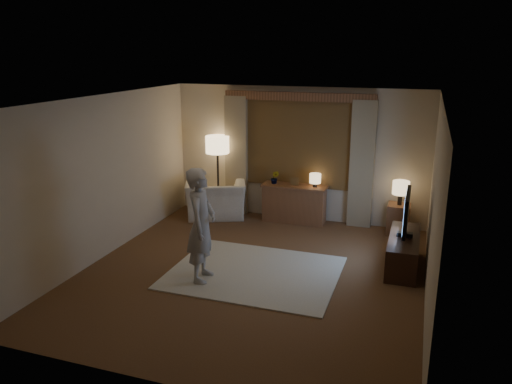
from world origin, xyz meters
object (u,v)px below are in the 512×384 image
at_px(sideboard, 294,204).
at_px(side_table, 398,219).
at_px(armchair, 216,198).
at_px(tv_stand, 403,252).
at_px(person, 201,225).

distance_m(sideboard, side_table, 1.98).
bearing_deg(armchair, tv_stand, 137.64).
xyz_separation_m(sideboard, armchair, (-1.58, -0.20, 0.03)).
relative_size(sideboard, person, 0.72).
xyz_separation_m(sideboard, tv_stand, (2.14, -1.52, -0.10)).
relative_size(side_table, person, 0.33).
xyz_separation_m(armchair, person, (0.96, -2.74, 0.48)).
relative_size(armchair, person, 0.70).
distance_m(tv_stand, person, 3.16).
xyz_separation_m(sideboard, side_table, (1.98, -0.05, -0.07)).
bearing_deg(sideboard, person, -101.79).
height_order(armchair, side_table, armchair).
height_order(tv_stand, person, person).
bearing_deg(tv_stand, side_table, 96.40).
distance_m(sideboard, armchair, 1.59).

